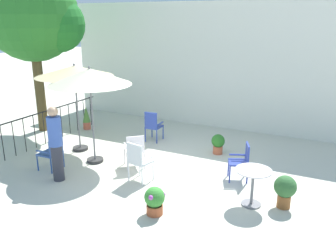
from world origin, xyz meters
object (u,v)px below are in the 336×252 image
Objects in this scene: patio_chair_3 at (138,159)px; potted_plant_3 at (218,143)px; patio_chair_0 at (153,125)px; patio_chair_1 at (242,160)px; cafe_table_0 at (253,181)px; patio_chair_4 at (135,148)px; shade_tree at (34,14)px; patio_umbrella_0 at (74,72)px; potted_plant_2 at (285,189)px; standing_person at (56,143)px; patio_chair_2 at (52,151)px; potted_plant_1 at (86,118)px; patio_umbrella_1 at (90,77)px; potted_plant_0 at (155,200)px.

patio_chair_3 is 1.71× the size of potted_plant_3.
patio_chair_0 is 3.50m from patio_chair_1.
cafe_table_0 is 0.88× the size of patio_chair_4.
patio_umbrella_0 is at bearing -22.66° from shade_tree.
patio_umbrella_0 is at bearing -178.41° from patio_chair_1.
potted_plant_2 is at bearing -28.42° from patio_chair_0.
standing_person reaches higher than potted_plant_2.
cafe_table_0 is 0.65m from potted_plant_2.
patio_chair_2 is 5.58m from potted_plant_2.
potted_plant_1 is 0.45× the size of standing_person.
standing_person is at bearing -40.99° from shade_tree.
cafe_table_0 is 0.96× the size of potted_plant_1.
standing_person is (1.98, -3.48, 0.53)m from potted_plant_1.
shade_tree is 2.06× the size of patio_umbrella_1.
patio_chair_3 is at bearing -22.18° from shade_tree.
patio_chair_4 is at bearing 29.89° from patio_chair_2.
patio_chair_3 reaches higher than potted_plant_1.
shade_tree is at bearing 163.12° from patio_chair_4.
patio_chair_0 is 4.89m from potted_plant_2.
patio_chair_1 is at bearing -52.78° from potted_plant_3.
potted_plant_2 is (0.61, 0.20, -0.14)m from cafe_table_0.
standing_person is (-2.83, -3.30, 0.62)m from potted_plant_3.
patio_umbrella_0 is at bearing 102.48° from patio_chair_2.
potted_plant_2 is at bearing 17.90° from cafe_table_0.
patio_chair_2 is at bearing -150.11° from patio_chair_4.
standing_person is at bearing -101.33° from patio_chair_0.
patio_umbrella_1 is (3.27, -1.50, -1.53)m from shade_tree.
potted_plant_0 is at bearing -91.05° from potted_plant_3.
potted_plant_1 is 4.81m from potted_plant_3.
potted_plant_1 is at bearing 114.74° from patio_chair_2.
patio_chair_2 is 1.21× the size of potted_plant_2.
shade_tree is at bearing 138.00° from patio_chair_2.
potted_plant_3 is at bearing 4.96° from shade_tree.
patio_chair_1 is 1.72m from potted_plant_3.
cafe_table_0 is at bearing -64.33° from patio_chair_1.
patio_chair_3 is (2.61, -1.04, -1.71)m from patio_umbrella_0.
potted_plant_3 is 4.39m from standing_person.
patio_chair_0 is at bearing 145.65° from cafe_table_0.
potted_plant_0 is at bearing -115.99° from patio_chair_1.
shade_tree is at bearing 165.90° from cafe_table_0.
patio_chair_0 is 0.99× the size of patio_chair_3.
potted_plant_3 is (-2.15, 2.23, -0.09)m from potted_plant_2.
cafe_table_0 is (7.57, -1.90, -3.25)m from shade_tree.
patio_chair_4 is 1.93m from standing_person.
patio_umbrella_0 is 4.44m from potted_plant_3.
patio_umbrella_1 is at bearing 54.19° from patio_chair_2.
patio_chair_4 reaches higher than potted_plant_2.
patio_umbrella_1 is 4.23m from patio_chair_1.
standing_person reaches higher than cafe_table_0.
cafe_table_0 is at bearing 2.43° from patio_chair_3.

